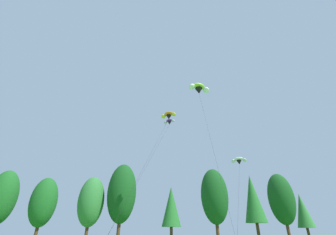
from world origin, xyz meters
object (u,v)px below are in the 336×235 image
(parafoil_kite_far_purple, at_px, (169,122))
(parafoil_kite_high_orange, at_px, (169,116))
(parafoil_kite_mid_lime_white, at_px, (199,89))
(parafoil_kite_low_white, at_px, (239,161))

(parafoil_kite_far_purple, bearing_deg, parafoil_kite_high_orange, -99.14)
(parafoil_kite_mid_lime_white, height_order, parafoil_kite_low_white, parafoil_kite_mid_lime_white)
(parafoil_kite_far_purple, bearing_deg, parafoil_kite_mid_lime_white, -67.26)
(parafoil_kite_mid_lime_white, bearing_deg, parafoil_kite_far_purple, 112.74)
(parafoil_kite_high_orange, bearing_deg, parafoil_kite_far_purple, 80.86)
(parafoil_kite_low_white, bearing_deg, parafoil_kite_high_orange, -160.47)
(parafoil_kite_high_orange, distance_m, parafoil_kite_mid_lime_white, 6.80)
(parafoil_kite_high_orange, relative_size, parafoil_kite_mid_lime_white, 0.84)
(parafoil_kite_high_orange, relative_size, parafoil_kite_low_white, 0.99)
(parafoil_kite_mid_lime_white, xyz_separation_m, parafoil_kite_far_purple, (-3.72, 8.88, -2.07))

